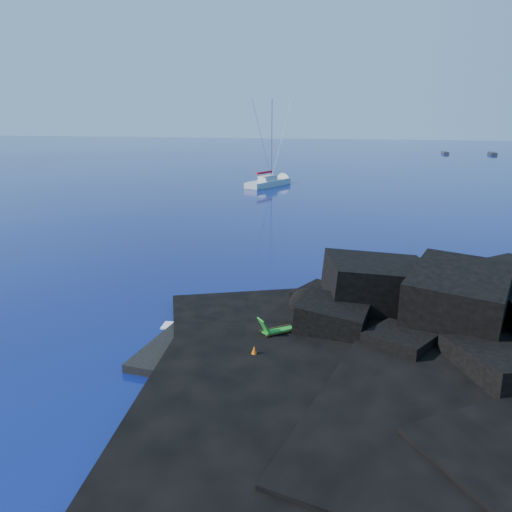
{
  "coord_description": "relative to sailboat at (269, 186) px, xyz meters",
  "views": [
    {
      "loc": [
        9.1,
        -18.57,
        10.08
      ],
      "look_at": [
        3.07,
        9.13,
        2.0
      ],
      "focal_mm": 35.0,
      "sensor_mm": 36.0,
      "label": 1
    }
  ],
  "objects": [
    {
      "name": "deck_chair",
      "position": [
        10.19,
        -51.26,
        0.93
      ],
      "size": [
        1.78,
        1.62,
        1.16
      ],
      "primitive_type": null,
      "rotation": [
        0.0,
        0.0,
        0.67
      ],
      "color": "#1C8122",
      "rests_on": "beach"
    },
    {
      "name": "sunbather",
      "position": [
        10.03,
        -53.6,
        0.52
      ],
      "size": [
        1.72,
        0.62,
        0.22
      ],
      "primitive_type": null,
      "rotation": [
        0.0,
        0.0,
        -0.13
      ],
      "color": "#E29B77",
      "rests_on": "towel"
    },
    {
      "name": "towel",
      "position": [
        10.03,
        -53.6,
        0.38
      ],
      "size": [
        2.2,
        1.25,
        0.06
      ],
      "primitive_type": "cube",
      "rotation": [
        0.0,
        0.0,
        -0.13
      ],
      "color": "silver",
      "rests_on": "beach"
    },
    {
      "name": "surf_foam",
      "position": [
        9.49,
        -48.1,
        0.0
      ],
      "size": [
        10.0,
        8.0,
        0.06
      ],
      "primitive_type": null,
      "color": "white",
      "rests_on": "ground"
    },
    {
      "name": "headland",
      "position": [
        17.49,
        -50.1,
        0.0
      ],
      "size": [
        24.0,
        24.0,
        3.6
      ],
      "primitive_type": null,
      "color": "black",
      "rests_on": "ground"
    },
    {
      "name": "ground",
      "position": [
        4.49,
        -53.1,
        0.0
      ],
      "size": [
        400.0,
        400.0,
        0.0
      ],
      "primitive_type": "plane",
      "color": "#03042F",
      "rests_on": "ground"
    },
    {
      "name": "sailboat",
      "position": [
        0.0,
        0.0,
        0.0
      ],
      "size": [
        7.03,
        11.67,
        12.26
      ],
      "primitive_type": null,
      "rotation": [
        0.0,
        0.0,
        -0.42
      ],
      "color": "silver",
      "rests_on": "ground"
    },
    {
      "name": "marker_cone",
      "position": [
        9.58,
        -53.57,
        0.66
      ],
      "size": [
        0.48,
        0.48,
        0.63
      ],
      "primitive_type": "cone",
      "rotation": [
        0.0,
        0.0,
        -0.19
      ],
      "color": "#FF660D",
      "rests_on": "beach"
    },
    {
      "name": "beach",
      "position": [
        8.99,
        -52.6,
        0.0
      ],
      "size": [
        9.08,
        6.86,
        0.7
      ],
      "primitive_type": "cube",
      "rotation": [
        0.0,
        0.0,
        -0.1
      ],
      "color": "black",
      "rests_on": "ground"
    },
    {
      "name": "distant_boat_a",
      "position": [
        33.89,
        69.74,
        0.0
      ],
      "size": [
        1.5,
        4.33,
        0.57
      ],
      "primitive_type": "cube",
      "rotation": [
        0.0,
        0.0,
        0.04
      ],
      "color": "#2C2B31",
      "rests_on": "ground"
    },
    {
      "name": "distant_boat_b",
      "position": [
        45.36,
        69.05,
        0.0
      ],
      "size": [
        1.57,
        4.84,
        0.64
      ],
      "primitive_type": "cube",
      "rotation": [
        0.0,
        0.0,
        -0.02
      ],
      "color": "#242429",
      "rests_on": "ground"
    }
  ]
}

